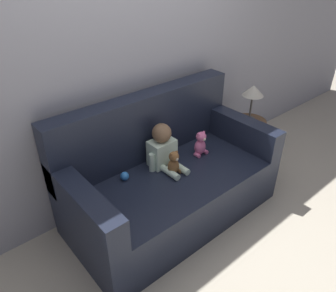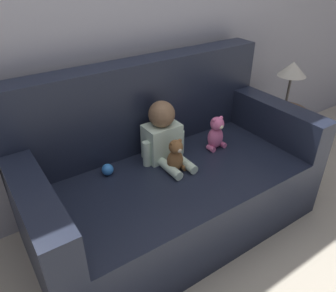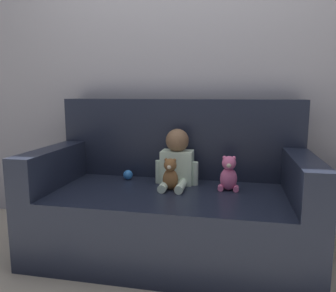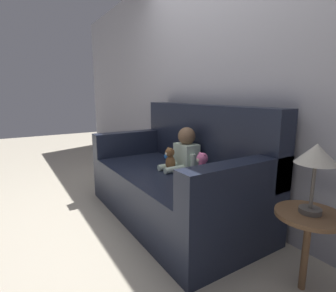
{
  "view_description": "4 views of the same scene",
  "coord_description": "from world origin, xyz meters",
  "px_view_note": "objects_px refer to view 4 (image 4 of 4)",
  "views": [
    {
      "loc": [
        -1.48,
        -1.67,
        2.09
      ],
      "look_at": [
        -0.04,
        0.01,
        0.73
      ],
      "focal_mm": 35.0,
      "sensor_mm": 36.0,
      "label": 1
    },
    {
      "loc": [
        -0.96,
        -1.35,
        1.62
      ],
      "look_at": [
        -0.09,
        -0.06,
        0.69
      ],
      "focal_mm": 35.0,
      "sensor_mm": 36.0,
      "label": 2
    },
    {
      "loc": [
        0.41,
        -2.08,
        1.09
      ],
      "look_at": [
        -0.02,
        -0.01,
        0.75
      ],
      "focal_mm": 35.0,
      "sensor_mm": 36.0,
      "label": 3
    },
    {
      "loc": [
        1.96,
        -1.26,
        1.14
      ],
      "look_at": [
        -0.0,
        -0.03,
        0.68
      ],
      "focal_mm": 28.0,
      "sensor_mm": 36.0,
      "label": 4
    }
  ],
  "objects_px": {
    "side_table": "(313,186)",
    "plush_toy_side": "(202,168)",
    "couch": "(177,179)",
    "teddy_bear_brown": "(170,160)",
    "person_baby": "(185,151)",
    "toy_ball": "(167,156)"
  },
  "relations": [
    {
      "from": "person_baby",
      "to": "teddy_bear_brown",
      "type": "bearing_deg",
      "value": -95.66
    },
    {
      "from": "couch",
      "to": "plush_toy_side",
      "type": "bearing_deg",
      "value": -1.96
    },
    {
      "from": "teddy_bear_brown",
      "to": "side_table",
      "type": "distance_m",
      "value": 1.23
    },
    {
      "from": "plush_toy_side",
      "to": "toy_ball",
      "type": "height_order",
      "value": "plush_toy_side"
    },
    {
      "from": "person_baby",
      "to": "plush_toy_side",
      "type": "relative_size",
      "value": 1.68
    },
    {
      "from": "teddy_bear_brown",
      "to": "plush_toy_side",
      "type": "bearing_deg",
      "value": 9.98
    },
    {
      "from": "person_baby",
      "to": "teddy_bear_brown",
      "type": "height_order",
      "value": "person_baby"
    },
    {
      "from": "teddy_bear_brown",
      "to": "plush_toy_side",
      "type": "xyz_separation_m",
      "value": [
        0.38,
        0.07,
        0.01
      ]
    },
    {
      "from": "teddy_bear_brown",
      "to": "toy_ball",
      "type": "distance_m",
      "value": 0.42
    },
    {
      "from": "toy_ball",
      "to": "person_baby",
      "type": "bearing_deg",
      "value": -5.75
    },
    {
      "from": "couch",
      "to": "side_table",
      "type": "height_order",
      "value": "couch"
    },
    {
      "from": "couch",
      "to": "side_table",
      "type": "distance_m",
      "value": 1.26
    },
    {
      "from": "teddy_bear_brown",
      "to": "person_baby",
      "type": "bearing_deg",
      "value": 84.34
    },
    {
      "from": "side_table",
      "to": "toy_ball",
      "type": "bearing_deg",
      "value": 178.82
    },
    {
      "from": "couch",
      "to": "toy_ball",
      "type": "height_order",
      "value": "couch"
    },
    {
      "from": "side_table",
      "to": "plush_toy_side",
      "type": "bearing_deg",
      "value": -173.57
    },
    {
      "from": "plush_toy_side",
      "to": "person_baby",
      "type": "bearing_deg",
      "value": 166.23
    },
    {
      "from": "plush_toy_side",
      "to": "toy_ball",
      "type": "bearing_deg",
      "value": 170.26
    },
    {
      "from": "toy_ball",
      "to": "side_table",
      "type": "height_order",
      "value": "side_table"
    },
    {
      "from": "teddy_bear_brown",
      "to": "side_table",
      "type": "bearing_deg",
      "value": 7.54
    },
    {
      "from": "side_table",
      "to": "couch",
      "type": "bearing_deg",
      "value": -176.18
    },
    {
      "from": "person_baby",
      "to": "toy_ball",
      "type": "bearing_deg",
      "value": 174.25
    }
  ]
}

